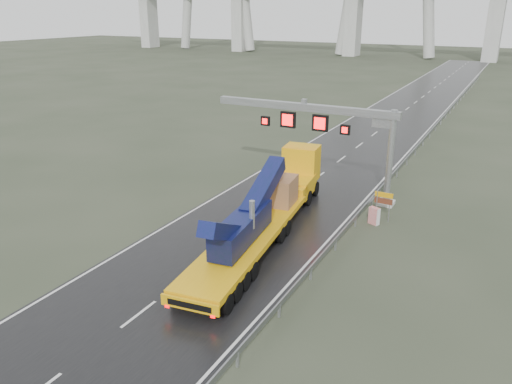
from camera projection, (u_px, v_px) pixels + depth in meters
The scene contains 7 objects.
ground at pixel (164, 295), 25.78m from camera, with size 400.00×400.00×0.00m, color #2F3726.
road at pixel (374, 134), 58.93m from camera, with size 11.00×200.00×0.02m, color black.
guardrail at pixel (409, 156), 47.72m from camera, with size 0.20×140.00×1.40m, color gray, non-canonical shape.
sign_gantry at pixel (329, 125), 37.83m from camera, with size 14.90×1.20×7.42m.
heavy_haul_truck at pixel (272, 202), 33.21m from camera, with size 5.32×20.15×4.69m.
exit_sign_pair at pixel (383, 201), 34.29m from camera, with size 1.25×0.08×2.15m.
striped_barrier at pixel (374, 216), 34.08m from camera, with size 0.71×0.38×1.20m, color red.
Camera 1 is at (14.67, -17.52, 13.90)m, focal length 35.00 mm.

